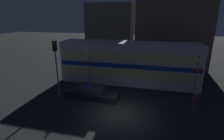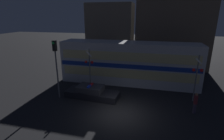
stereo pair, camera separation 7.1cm
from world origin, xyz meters
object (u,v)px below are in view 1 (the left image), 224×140
police_car (92,93)px  train (128,63)px  pedestrian (195,103)px  crossing_signal_near (197,74)px  traffic_light_corner (56,59)px

police_car → train: bearing=63.5°
train → police_car: 5.61m
pedestrian → crossing_signal_near: size_ratio=0.41×
crossing_signal_near → traffic_light_corner: traffic_light_corner is taller
train → police_car: train is taller
train → police_car: size_ratio=2.97×
train → crossing_signal_near: train is taller
pedestrian → traffic_light_corner: bearing=179.8°
police_car → traffic_light_corner: (-2.94, -0.75, 3.25)m
train → traffic_light_corner: traffic_light_corner is taller
train → pedestrian: 8.17m
crossing_signal_near → train: bearing=152.6°
train → police_car: bearing=-120.5°
police_car → crossing_signal_near: bearing=12.2°
train → traffic_light_corner: (-5.63, -5.32, 1.41)m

